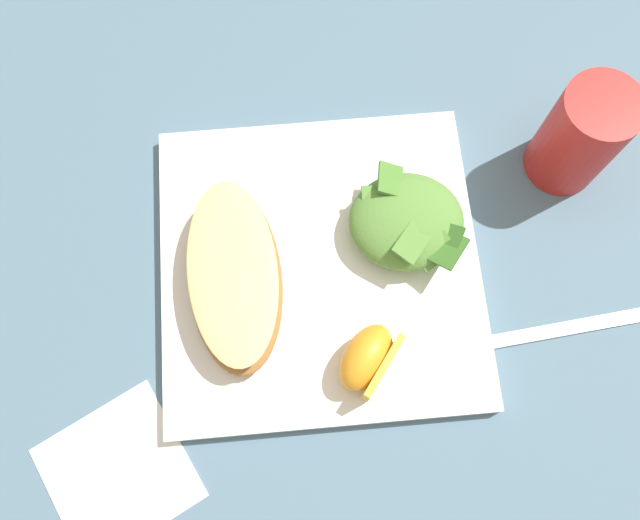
# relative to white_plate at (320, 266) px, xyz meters

# --- Properties ---
(ground) EXTENTS (3.00, 3.00, 0.00)m
(ground) POSITION_rel_white_plate_xyz_m (0.00, 0.00, -0.01)
(ground) COLOR slate
(white_plate) EXTENTS (0.28, 0.28, 0.02)m
(white_plate) POSITION_rel_white_plate_xyz_m (0.00, 0.00, 0.00)
(white_plate) COLOR white
(white_plate) RESTS_ON ground
(cheesy_pizza_bread) EXTENTS (0.09, 0.17, 0.04)m
(cheesy_pizza_bread) POSITION_rel_white_plate_xyz_m (-0.07, -0.01, 0.03)
(cheesy_pizza_bread) COLOR #A87038
(cheesy_pizza_bread) RESTS_ON white_plate
(green_salad_pile) EXTENTS (0.10, 0.10, 0.04)m
(green_salad_pile) POSITION_rel_white_plate_xyz_m (0.08, 0.03, 0.03)
(green_salad_pile) COLOR #5B8E3D
(green_salad_pile) RESTS_ON white_plate
(orange_wedge_front) EXTENTS (0.06, 0.07, 0.04)m
(orange_wedge_front) POSITION_rel_white_plate_xyz_m (0.03, -0.09, 0.03)
(orange_wedge_front) COLOR orange
(orange_wedge_front) RESTS_ON white_plate
(paper_napkin) EXTENTS (0.15, 0.15, 0.00)m
(paper_napkin) POSITION_rel_white_plate_xyz_m (-0.18, -0.16, -0.01)
(paper_napkin) COLOR white
(paper_napkin) RESTS_ON ground
(metal_fork) EXTENTS (0.19, 0.04, 0.01)m
(metal_fork) POSITION_rel_white_plate_xyz_m (0.24, -0.07, -0.01)
(metal_fork) COLOR silver
(metal_fork) RESTS_ON ground
(drinking_red_cup) EXTENTS (0.07, 0.07, 0.11)m
(drinking_red_cup) POSITION_rel_white_plate_xyz_m (0.24, 0.08, 0.05)
(drinking_red_cup) COLOR red
(drinking_red_cup) RESTS_ON ground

